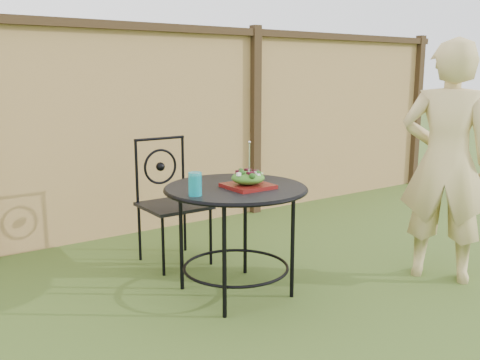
{
  "coord_description": "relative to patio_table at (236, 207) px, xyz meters",
  "views": [
    {
      "loc": [
        -1.96,
        -2.23,
        1.44
      ],
      "look_at": [
        0.0,
        0.57,
        0.75
      ],
      "focal_mm": 40.0,
      "sensor_mm": 36.0,
      "label": 1
    }
  ],
  "objects": [
    {
      "name": "diner",
      "position": [
        1.35,
        -0.59,
        0.25
      ],
      "size": [
        0.66,
        0.73,
        1.67
      ],
      "primitive_type": "imported",
      "rotation": [
        0.0,
        0.0,
        2.12
      ],
      "color": "tan",
      "rests_on": "ground"
    },
    {
      "name": "patio_table",
      "position": [
        0.0,
        0.0,
        0.0
      ],
      "size": [
        0.92,
        0.92,
        0.72
      ],
      "color": "black",
      "rests_on": "ground"
    },
    {
      "name": "drinking_glass",
      "position": [
        -0.34,
        -0.08,
        0.21
      ],
      "size": [
        0.08,
        0.08,
        0.14
      ],
      "primitive_type": "cylinder",
      "color": "#0E93A4",
      "rests_on": "patio_table"
    },
    {
      "name": "ground",
      "position": [
        0.06,
        -0.52,
        -0.59
      ],
      "size": [
        60.0,
        60.0,
        0.0
      ],
      "primitive_type": "plane",
      "color": "#2B4616",
      "rests_on": "ground"
    },
    {
      "name": "patio_chair",
      "position": [
        -0.05,
        0.81,
        -0.08
      ],
      "size": [
        0.46,
        0.46,
        0.95
      ],
      "color": "black",
      "rests_on": "ground"
    },
    {
      "name": "fence",
      "position": [
        0.06,
        1.67,
        0.36
      ],
      "size": [
        8.0,
        0.12,
        1.9
      ],
      "color": "tan",
      "rests_on": "ground"
    },
    {
      "name": "salad_plate",
      "position": [
        0.04,
        -0.08,
        0.15
      ],
      "size": [
        0.27,
        0.27,
        0.02
      ],
      "primitive_type": "cube",
      "color": "#420909",
      "rests_on": "patio_table"
    },
    {
      "name": "salad",
      "position": [
        0.04,
        -0.08,
        0.2
      ],
      "size": [
        0.21,
        0.21,
        0.08
      ],
      "primitive_type": "ellipsoid",
      "color": "#235614",
      "rests_on": "salad_plate"
    },
    {
      "name": "fork",
      "position": [
        0.05,
        -0.08,
        0.33
      ],
      "size": [
        0.01,
        0.01,
        0.18
      ],
      "primitive_type": "cylinder",
      "color": "silver",
      "rests_on": "salad"
    }
  ]
}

